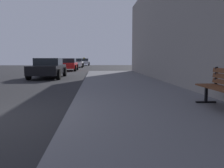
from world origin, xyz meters
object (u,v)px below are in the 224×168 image
Objects in this scene: car_black at (48,68)px; car_silver at (84,62)px; car_white at (76,63)px; car_green at (82,61)px; car_red at (67,64)px.

car_silver is at bearing -91.93° from car_black.
car_white is at bearing -90.92° from car_black.
car_black is 0.98× the size of car_white.
car_black is at bearing 88.07° from car_silver.
car_white is 17.18m from car_green.
car_silver is 1.06× the size of car_green.
car_green is at bearing -83.95° from car_silver.
car_silver reaches higher than car_white.
car_black is 27.76m from car_silver.
car_red is at bearing 89.06° from car_white.
car_green is at bearing -89.36° from car_white.
car_silver reaches higher than car_red.
car_white is 9.36m from car_silver.
car_silver is (0.79, 18.71, 0.00)m from car_red.
car_black and car_white have the same top height.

